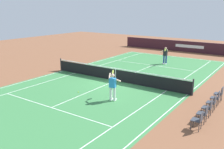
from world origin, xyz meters
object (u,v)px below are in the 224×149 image
(tennis_player_near, at_px, (113,85))
(spectator_chair_4, at_px, (204,113))
(tennis_ball, at_px, (78,92))
(spectator_chair_0, at_px, (220,93))
(tennis_player_far, at_px, (165,55))
(spectator_chair_1, at_px, (216,97))
(tennis_net, at_px, (116,74))
(spectator_chair_5, at_px, (198,119))
(spectator_chair_2, at_px, (213,102))
(spectator_chair_3, at_px, (208,107))

(tennis_player_near, xyz_separation_m, spectator_chair_4, (0.05, 5.26, -0.41))
(tennis_ball, distance_m, spectator_chair_0, 8.65)
(tennis_player_far, bearing_deg, tennis_ball, -6.04)
(tennis_player_far, relative_size, spectator_chair_1, 1.93)
(tennis_net, relative_size, spectator_chair_5, 13.30)
(tennis_net, bearing_deg, spectator_chair_1, 82.35)
(tennis_player_far, height_order, spectator_chair_0, tennis_player_far)
(tennis_player_far, xyz_separation_m, tennis_ball, (11.31, -1.20, -0.90))
(spectator_chair_0, relative_size, spectator_chair_2, 1.00)
(spectator_chair_0, distance_m, spectator_chair_3, 2.59)
(tennis_ball, bearing_deg, tennis_player_far, 173.96)
(spectator_chair_5, bearing_deg, spectator_chair_0, 180.00)
(spectator_chair_1, bearing_deg, tennis_net, -97.65)
(tennis_ball, height_order, spectator_chair_2, spectator_chair_2)
(tennis_player_near, xyz_separation_m, spectator_chair_5, (0.92, 5.26, -0.41))
(tennis_player_near, relative_size, spectator_chair_1, 1.93)
(tennis_net, bearing_deg, tennis_ball, -7.54)
(spectator_chair_4, bearing_deg, spectator_chair_3, 180.00)
(tennis_net, bearing_deg, spectator_chair_5, 59.01)
(tennis_player_near, distance_m, tennis_player_far, 11.29)
(tennis_player_far, xyz_separation_m, spectator_chair_3, (10.39, 6.70, -0.41))
(spectator_chair_0, height_order, spectator_chair_4, same)
(tennis_player_near, height_order, spectator_chair_3, tennis_player_near)
(tennis_player_near, xyz_separation_m, spectator_chair_1, (-2.54, 5.26, -0.41))
(spectator_chair_1, relative_size, spectator_chair_5, 1.00)
(spectator_chair_4, xyz_separation_m, spectator_chair_5, (0.86, 0.00, 0.00))
(spectator_chair_3, bearing_deg, tennis_net, -110.17)
(tennis_net, bearing_deg, spectator_chair_4, 64.17)
(tennis_net, relative_size, tennis_ball, 177.27)
(tennis_player_near, distance_m, spectator_chair_4, 5.28)
(spectator_chair_0, distance_m, spectator_chair_4, 3.46)
(tennis_net, xyz_separation_m, tennis_player_near, (3.53, 2.15, 0.44))
(spectator_chair_3, bearing_deg, spectator_chair_1, 180.00)
(tennis_net, distance_m, spectator_chair_0, 7.41)
(spectator_chair_5, bearing_deg, tennis_ball, -95.81)
(tennis_net, distance_m, spectator_chair_5, 8.65)
(tennis_player_near, relative_size, spectator_chair_2, 1.93)
(spectator_chair_2, bearing_deg, spectator_chair_1, 180.00)
(spectator_chair_0, bearing_deg, spectator_chair_3, 0.00)
(tennis_player_far, height_order, spectator_chair_5, tennis_player_far)
(tennis_net, height_order, spectator_chair_1, tennis_net)
(tennis_ball, xyz_separation_m, spectator_chair_1, (-2.65, 7.89, 0.49))
(tennis_player_far, relative_size, spectator_chair_5, 1.93)
(spectator_chair_5, bearing_deg, spectator_chair_4, 180.00)
(tennis_net, xyz_separation_m, spectator_chair_0, (0.13, 7.41, 0.03))
(tennis_ball, distance_m, spectator_chair_5, 7.95)
(tennis_net, height_order, tennis_player_far, tennis_player_far)
(tennis_player_near, bearing_deg, tennis_net, -148.66)
(spectator_chair_3, bearing_deg, tennis_ball, -83.33)
(spectator_chair_1, height_order, spectator_chair_2, same)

